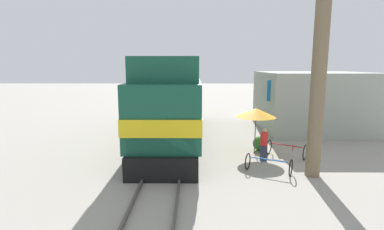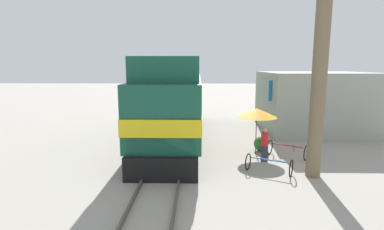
% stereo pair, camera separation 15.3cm
% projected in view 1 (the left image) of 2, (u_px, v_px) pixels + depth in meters
% --- Properties ---
extents(ground_plane, '(120.00, 120.00, 0.00)m').
position_uv_depth(ground_plane, '(169.00, 154.00, 15.24)').
color(ground_plane, gray).
extents(rail_near, '(0.08, 43.38, 0.15)m').
position_uv_depth(rail_near, '(155.00, 153.00, 15.24)').
color(rail_near, '#4C4742').
rests_on(rail_near, ground_plane).
extents(rail_far, '(0.08, 43.38, 0.15)m').
position_uv_depth(rail_far, '(183.00, 153.00, 15.23)').
color(rail_far, '#4C4742').
rests_on(rail_far, ground_plane).
extents(locomotive, '(3.21, 14.41, 4.85)m').
position_uv_depth(locomotive, '(173.00, 107.00, 17.82)').
color(locomotive, black).
rests_on(locomotive, ground_plane).
extents(utility_pole, '(1.80, 0.58, 10.80)m').
position_uv_depth(utility_pole, '(321.00, 40.00, 11.43)').
color(utility_pole, '#726047').
rests_on(utility_pole, ground_plane).
extents(vendor_umbrella, '(2.02, 2.02, 2.33)m').
position_uv_depth(vendor_umbrella, '(256.00, 113.00, 15.19)').
color(vendor_umbrella, '#4C4C4C').
rests_on(vendor_umbrella, ground_plane).
extents(billboard_sign, '(2.43, 0.12, 3.57)m').
position_uv_depth(billboard_sign, '(286.00, 94.00, 18.79)').
color(billboard_sign, '#595959').
rests_on(billboard_sign, ground_plane).
extents(shrub_cluster, '(0.77, 0.77, 0.77)m').
position_uv_depth(shrub_cluster, '(260.00, 144.00, 15.84)').
color(shrub_cluster, '#2D722D').
rests_on(shrub_cluster, ground_plane).
extents(person_bystander, '(0.34, 0.34, 1.59)m').
position_uv_depth(person_bystander, '(264.00, 143.00, 14.07)').
color(person_bystander, '#2D3347').
rests_on(person_bystander, ground_plane).
extents(bicycle, '(1.94, 1.64, 0.76)m').
position_uv_depth(bicycle, '(286.00, 149.00, 14.72)').
color(bicycle, black).
rests_on(bicycle, ground_plane).
extents(bicycle_spare, '(1.98, 1.50, 0.73)m').
position_uv_depth(bicycle_spare, '(268.00, 164.00, 12.55)').
color(bicycle_spare, black).
rests_on(bicycle_spare, ground_plane).
extents(building_block_distant, '(6.98, 6.60, 4.01)m').
position_uv_depth(building_block_distant, '(312.00, 101.00, 20.90)').
color(building_block_distant, '#999E93').
rests_on(building_block_distant, ground_plane).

